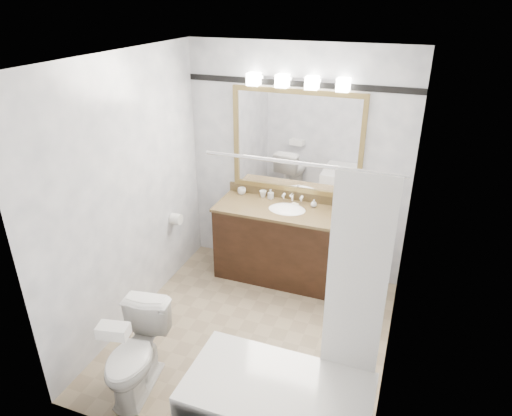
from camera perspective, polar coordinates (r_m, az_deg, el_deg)
name	(u,v)px	position (r m, az deg, el deg)	size (l,w,h in m)	color
room	(253,215)	(3.77, -0.41, -0.91)	(2.42, 2.62, 2.52)	gray
vanity	(286,243)	(5.00, 3.77, -4.37)	(1.53, 0.58, 0.97)	black
mirror	(296,143)	(4.81, 5.06, 8.15)	(1.40, 0.04, 1.10)	olive
vanity_light_bar	(297,81)	(4.61, 5.18, 15.49)	(1.02, 0.14, 0.12)	silver
accent_stripe	(299,84)	(4.68, 5.39, 15.22)	(2.40, 0.01, 0.06)	black
bathtub	(281,401)	(3.53, 3.15, -23.00)	(1.30, 0.75, 1.96)	white
tp_roll	(176,219)	(5.00, -9.95, -1.36)	(0.12, 0.12, 0.11)	white
toilet	(136,354)	(3.87, -14.81, -17.27)	(0.39, 0.68, 0.70)	white
tissue_box	(113,331)	(3.50, -17.41, -14.44)	(0.22, 0.12, 0.09)	white
coffee_maker	(341,201)	(4.66, 10.52, 0.83)	(0.17, 0.21, 0.32)	black
cup_left	(242,191)	(5.15, -1.79, 2.13)	(0.09, 0.09, 0.07)	white
cup_right	(263,194)	(5.08, 0.88, 1.79)	(0.08, 0.08, 0.07)	white
soap_bottle_a	(271,194)	(5.03, 1.85, 1.75)	(0.05, 0.05, 0.11)	white
soap_bottle_b	(314,203)	(4.87, 7.24, 0.59)	(0.07, 0.07, 0.08)	white
soap_bar	(295,204)	(4.89, 4.91, 0.44)	(0.07, 0.05, 0.02)	beige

